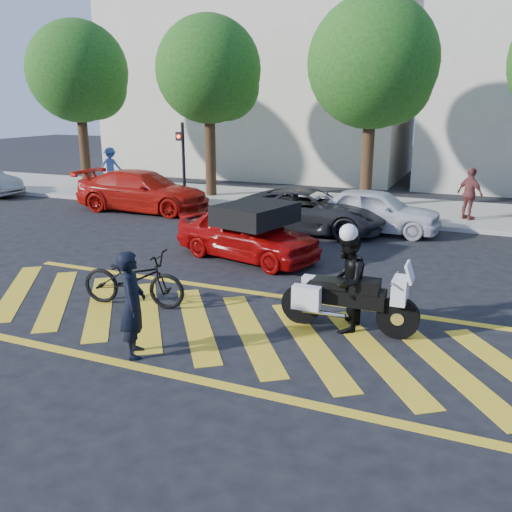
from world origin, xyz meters
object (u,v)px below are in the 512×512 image
at_px(police_motorcycle, 346,298).
at_px(officer_moto, 346,282).
at_px(officer_bike, 132,304).
at_px(bicycle, 133,279).
at_px(red_convertible, 247,233).
at_px(parked_left, 143,191).
at_px(parked_mid_right, 375,210).
at_px(parked_mid_left, 309,211).

relative_size(police_motorcycle, officer_moto, 1.38).
distance_m(officer_bike, police_motorcycle, 3.71).
bearing_deg(bicycle, red_convertible, -19.44).
height_order(police_motorcycle, red_convertible, red_convertible).
bearing_deg(parked_left, bicycle, -148.97).
xyz_separation_m(officer_bike, red_convertible, (-0.57, 5.80, -0.20)).
height_order(officer_moto, parked_mid_right, officer_moto).
xyz_separation_m(police_motorcycle, parked_mid_left, (-2.92, 7.04, 0.07)).
relative_size(bicycle, officer_moto, 1.20).
bearing_deg(officer_moto, red_convertible, -135.82).
relative_size(police_motorcycle, parked_mid_left, 0.52).
distance_m(officer_moto, parked_left, 12.41).
xyz_separation_m(parked_mid_left, parked_mid_right, (1.92, 0.78, 0.02)).
distance_m(police_motorcycle, parked_mid_left, 7.62).
bearing_deg(parked_left, officer_moto, -131.35).
bearing_deg(officer_bike, officer_moto, -80.33).
bearing_deg(parked_mid_left, officer_bike, 178.22).
bearing_deg(parked_mid_left, parked_left, 81.00).
height_order(officer_bike, police_motorcycle, officer_bike).
distance_m(officer_moto, parked_mid_right, 7.88).
bearing_deg(red_convertible, parked_mid_right, -14.80).
distance_m(red_convertible, parked_mid_right, 4.98).
xyz_separation_m(officer_bike, bicycle, (-1.30, 1.84, -0.31)).
relative_size(bicycle, red_convertible, 0.55).
bearing_deg(police_motorcycle, officer_bike, -141.75).
bearing_deg(bicycle, parked_left, 24.01).
height_order(bicycle, police_motorcycle, bicycle).
bearing_deg(parked_mid_right, officer_bike, 170.99).
relative_size(red_convertible, parked_mid_left, 0.82).
bearing_deg(officer_moto, officer_bike, -51.59).
xyz_separation_m(red_convertible, parked_left, (-6.15, 4.37, 0.07)).
bearing_deg(bicycle, officer_bike, -153.71).
xyz_separation_m(officer_moto, parked_left, (-9.59, 7.86, -0.15)).
bearing_deg(officer_bike, parked_mid_right, -39.69).
xyz_separation_m(officer_bike, police_motorcycle, (2.89, 2.31, -0.28)).
bearing_deg(parked_mid_left, officer_moto, -159.57).
distance_m(red_convertible, parked_left, 7.54).
xyz_separation_m(red_convertible, parked_mid_right, (2.46, 4.33, 0.01)).
bearing_deg(police_motorcycle, parked_left, 140.30).
relative_size(red_convertible, parked_left, 0.77).
relative_size(parked_mid_left, parked_mid_right, 1.20).
bearing_deg(officer_bike, bicycle, 6.17).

